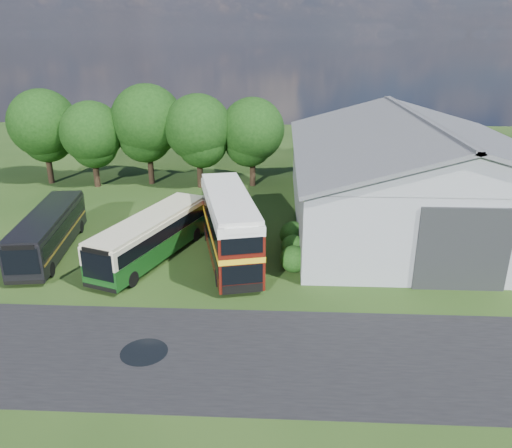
# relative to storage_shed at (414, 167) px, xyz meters

# --- Properties ---
(ground) EXTENTS (120.00, 120.00, 0.00)m
(ground) POSITION_rel_storage_shed_xyz_m (-15.00, -15.98, -4.17)
(ground) COLOR #18320F
(ground) RESTS_ON ground
(asphalt_road) EXTENTS (60.00, 8.00, 0.02)m
(asphalt_road) POSITION_rel_storage_shed_xyz_m (-12.00, -18.98, -4.17)
(asphalt_road) COLOR black
(asphalt_road) RESTS_ON ground
(puddle) EXTENTS (2.20, 2.20, 0.01)m
(puddle) POSITION_rel_storage_shed_xyz_m (-16.50, -18.98, -4.17)
(puddle) COLOR black
(puddle) RESTS_ON ground
(storage_shed) EXTENTS (18.80, 24.80, 8.15)m
(storage_shed) POSITION_rel_storage_shed_xyz_m (0.00, 0.00, 0.00)
(storage_shed) COLOR gray
(storage_shed) RESTS_ON ground
(tree_left_a) EXTENTS (6.46, 6.46, 9.12)m
(tree_left_a) POSITION_rel_storage_shed_xyz_m (-33.00, 8.52, 1.71)
(tree_left_a) COLOR black
(tree_left_a) RESTS_ON ground
(tree_left_b) EXTENTS (5.78, 5.78, 8.16)m
(tree_left_b) POSITION_rel_storage_shed_xyz_m (-28.00, 7.52, 1.09)
(tree_left_b) COLOR black
(tree_left_b) RESTS_ON ground
(tree_mid) EXTENTS (6.80, 6.80, 9.60)m
(tree_mid) POSITION_rel_storage_shed_xyz_m (-23.00, 8.82, 2.02)
(tree_mid) COLOR black
(tree_mid) RESTS_ON ground
(tree_right_a) EXTENTS (6.26, 6.26, 8.83)m
(tree_right_a) POSITION_rel_storage_shed_xyz_m (-18.00, 7.82, 1.52)
(tree_right_a) COLOR black
(tree_right_a) RESTS_ON ground
(tree_right_b) EXTENTS (5.98, 5.98, 8.45)m
(tree_right_b) POSITION_rel_storage_shed_xyz_m (-13.00, 8.62, 1.27)
(tree_right_b) COLOR black
(tree_right_b) RESTS_ON ground
(shrub_front) EXTENTS (1.70, 1.70, 1.70)m
(shrub_front) POSITION_rel_storage_shed_xyz_m (-9.40, -9.98, -4.17)
(shrub_front) COLOR #194714
(shrub_front) RESTS_ON ground
(shrub_mid) EXTENTS (1.60, 1.60, 1.60)m
(shrub_mid) POSITION_rel_storage_shed_xyz_m (-9.40, -7.98, -4.17)
(shrub_mid) COLOR #194714
(shrub_mid) RESTS_ON ground
(shrub_back) EXTENTS (1.80, 1.80, 1.80)m
(shrub_back) POSITION_rel_storage_shed_xyz_m (-9.40, -5.98, -4.17)
(shrub_back) COLOR #194714
(shrub_back) RESTS_ON ground
(bus_green_single) EXTENTS (5.94, 10.83, 2.93)m
(bus_green_single) POSITION_rel_storage_shed_xyz_m (-18.59, -8.71, -2.61)
(bus_green_single) COLOR black
(bus_green_single) RESTS_ON ground
(bus_maroon_double) EXTENTS (5.01, 10.76, 4.48)m
(bus_maroon_double) POSITION_rel_storage_shed_xyz_m (-13.52, -8.60, -1.93)
(bus_maroon_double) COLOR black
(bus_maroon_double) RESTS_ON ground
(bus_dark_single) EXTENTS (3.70, 10.51, 2.84)m
(bus_dark_single) POSITION_rel_storage_shed_xyz_m (-25.64, -8.13, -2.66)
(bus_dark_single) COLOR black
(bus_dark_single) RESTS_ON ground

